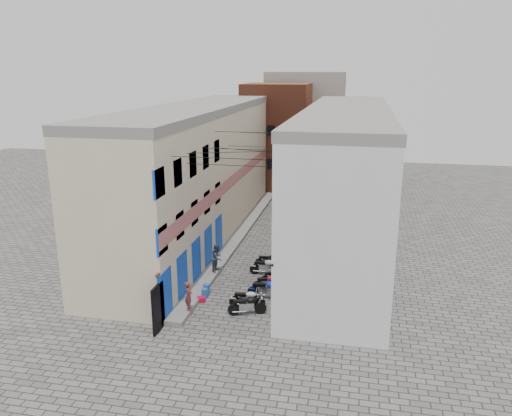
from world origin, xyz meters
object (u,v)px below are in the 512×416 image
Objects in this scene: motorcycle_b at (247,298)px; motorcycle_e at (275,275)px; water_jug_far at (207,289)px; motorcycle_a at (247,304)px; person_b at (217,258)px; water_jug_near at (205,293)px; motorcycle_c at (267,288)px; motorcycle_f at (266,266)px; motorcycle_g at (269,260)px; red_crate at (201,299)px; motorcycle_d at (268,282)px; person_a at (189,296)px.

motorcycle_e is (0.85, 3.09, -0.04)m from motorcycle_b.
motorcycle_b reaches higher than water_jug_far.
person_b reaches higher than motorcycle_a.
water_jug_far is at bearing 94.95° from water_jug_near.
motorcycle_b is 0.90× the size of motorcycle_c.
person_b is at bearing -80.38° from motorcycle_f.
motorcycle_g is 4.23× the size of red_crate.
person_b reaches higher than motorcycle_e.
motorcycle_e is (0.69, 3.80, -0.05)m from motorcycle_a.
motorcycle_d is 1.00× the size of motorcycle_e.
motorcycle_a is at bearing -105.00° from person_a.
motorcycle_a is at bearing -17.82° from red_crate.
water_jug_near is 0.46m from red_crate.
motorcycle_b is 4.44m from person_b.
person_a is (-2.72, -0.56, 0.43)m from motorcycle_a.
motorcycle_d is 3.05× the size of water_jug_far.
person_a is 1.62m from red_crate.
motorcycle_a is at bearing -26.69° from water_jug_near.
motorcycle_e is at bearing 151.08° from motorcycle_d.
motorcycle_b is at bearing -2.87° from red_crate.
red_crate is (-2.57, 0.83, -0.41)m from motorcycle_a.
water_jug_near is at bearing 84.81° from red_crate.
motorcycle_b is 1.40m from motorcycle_c.
motorcycle_f is 4.43m from water_jug_near.
motorcycle_c is at bearing 11.23° from water_jug_near.
motorcycle_c is at bearing 7.25° from motorcycle_g.
motorcycle_d is at bearing -69.50° from person_a.
motorcycle_e is 0.90× the size of motorcycle_f.
motorcycle_b is (-0.16, 0.70, -0.02)m from motorcycle_a.
motorcycle_a reaches higher than red_crate.
motorcycle_a reaches higher than motorcycle_e.
motorcycle_d is 0.91× the size of motorcycle_f.
motorcycle_a is 1.29× the size of person_a.
water_jug_near is (0.19, 1.83, -0.72)m from person_a.
motorcycle_g is 3.21× the size of water_jug_far.
motorcycle_c is (0.75, 1.19, 0.06)m from motorcycle_b.
motorcycle_d is at bearing 28.20° from water_jug_near.
person_b is (0.00, 4.86, 0.07)m from person_a.
person_a is at bearing -59.06° from motorcycle_d.
water_jug_near is at bearing -80.51° from motorcycle_e.
motorcycle_c is at bearing 144.43° from motorcycle_a.
motorcycle_c is 3.99m from motorcycle_g.
person_a reaches higher than motorcycle_f.
water_jug_near is at bearing -109.45° from motorcycle_b.
motorcycle_a is at bearing -34.09° from water_jug_far.
person_a is at bearing -29.57° from motorcycle_f.
motorcycle_f reaches higher than motorcycle_g.
motorcycle_g is at bearing 161.66° from motorcycle_a.
motorcycle_d is 0.95× the size of motorcycle_g.
motorcycle_a is 3.11m from water_jug_far.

